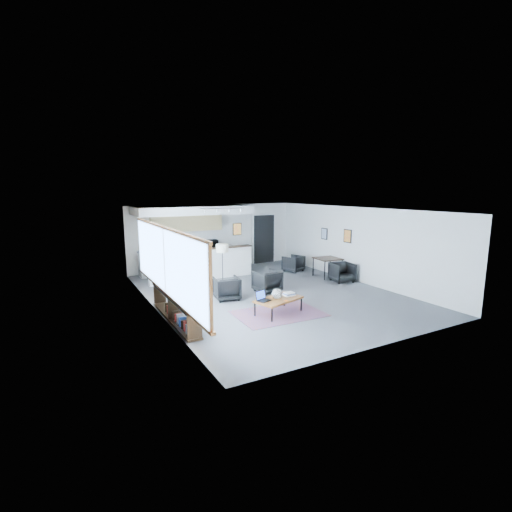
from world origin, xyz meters
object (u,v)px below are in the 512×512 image
armchair_right (267,280)px  microwave (211,243)px  laptop (262,298)px  coffee_table (279,300)px  armchair_left (227,287)px  floor_lamp (222,250)px  book_stack (289,294)px  dining_table (328,260)px  ceramic_pot (277,294)px  dining_chair_near (342,273)px  dining_chair_far (293,264)px

armchair_right → microwave: size_ratio=1.48×
laptop → microwave: (0.97, 5.86, 0.62)m
laptop → coffee_table: bearing=-27.2°
armchair_left → floor_lamp: (0.50, 1.44, 0.87)m
book_stack → dining_table: 4.25m
laptop → microwave: microwave is taller
laptop → ceramic_pot: bearing=-29.6°
armchair_right → microwave: bearing=-91.2°
ceramic_pot → floor_lamp: 3.36m
ceramic_pot → armchair_right: 2.16m
dining_table → microwave: (-3.26, 3.27, 0.45)m
coffee_table → floor_lamp: size_ratio=0.99×
floor_lamp → dining_chair_near: bearing=-19.9°
ceramic_pot → dining_table: 4.67m
dining_chair_near → dining_chair_far: bearing=113.4°
armchair_right → dining_chair_near: armchair_right is taller
coffee_table → dining_chair_near: (3.78, 1.85, -0.07)m
laptop → armchair_left: 1.79m
dining_table → dining_chair_near: bearing=-90.0°
ceramic_pot → armchair_right: (0.86, 1.98, -0.17)m
coffee_table → laptop: laptop is taller
laptop → armchair_right: size_ratio=0.54×
laptop → dining_chair_near: laptop is taller
laptop → dining_chair_far: laptop is taller
coffee_table → laptop: 0.47m
dining_chair_near → dining_chair_far: 2.27m
dining_chair_far → book_stack: bearing=33.4°
coffee_table → microwave: (0.52, 5.92, 0.72)m
floor_lamp → dining_chair_far: bearing=12.9°
floor_lamp → dining_chair_near: (3.93, -1.43, -0.92)m
ceramic_pot → armchair_left: (-0.59, 1.84, -0.18)m
book_stack → dining_chair_far: (2.83, 3.94, -0.16)m
armchair_right → floor_lamp: bearing=-59.2°
microwave → armchair_right: bearing=-76.7°
dining_chair_far → coffee_table: bearing=30.6°
book_stack → floor_lamp: bearing=99.6°
ceramic_pot → microwave: 5.98m
armchair_right → floor_lamp: 1.83m
floor_lamp → dining_chair_far: floor_lamp is taller
book_stack → dining_table: (3.39, 2.55, 0.20)m
dining_chair_far → laptop: bearing=26.4°
book_stack → dining_chair_near: size_ratio=0.49×
coffee_table → dining_table: 4.63m
book_stack → coffee_table: bearing=-165.3°
armchair_left → microwave: size_ratio=1.45×
armchair_left → floor_lamp: bearing=-100.0°
microwave → armchair_left: bearing=-96.8°
floor_lamp → book_stack: bearing=-80.4°
laptop → armchair_right: (1.25, 1.91, -0.11)m
dining_chair_far → microwave: microwave is taller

